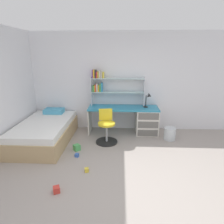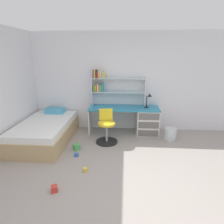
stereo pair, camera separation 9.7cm
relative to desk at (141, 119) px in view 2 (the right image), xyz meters
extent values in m
cube|color=#9E938C|center=(-0.47, -2.37, -0.40)|extent=(5.91, 6.38, 0.02)
cube|color=silver|center=(-0.47, 0.35, 0.91)|extent=(5.91, 0.06, 2.61)
cube|color=teal|center=(-0.47, 0.00, 0.30)|extent=(1.82, 0.60, 0.04)
cube|color=silver|center=(0.16, 0.00, -0.06)|extent=(0.56, 0.57, 0.66)
cube|color=silver|center=(-1.36, 0.00, -0.06)|extent=(0.03, 0.54, 0.66)
cube|color=#64625E|center=(0.16, -0.29, -0.28)|extent=(0.51, 0.01, 0.17)
cube|color=#64625E|center=(0.16, -0.29, -0.06)|extent=(0.51, 0.01, 0.17)
cube|color=#64625E|center=(0.16, -0.29, 0.16)|extent=(0.51, 0.01, 0.17)
cube|color=silver|center=(-1.32, 0.18, 0.69)|extent=(0.02, 0.22, 0.75)
cube|color=silver|center=(0.07, 0.18, 0.69)|extent=(0.02, 0.22, 0.75)
cube|color=silver|center=(-0.62, 0.18, 0.68)|extent=(1.37, 0.22, 0.02)
cube|color=silver|center=(-0.62, 0.18, 1.04)|extent=(1.37, 0.22, 0.02)
cube|color=#4CA559|center=(-1.26, 0.18, 0.77)|extent=(0.04, 0.13, 0.16)
cube|color=gold|center=(-1.22, 0.18, 0.78)|extent=(0.03, 0.13, 0.18)
cube|color=red|center=(-1.19, 0.18, 0.79)|extent=(0.02, 0.17, 0.20)
cube|color=beige|center=(-1.16, 0.18, 0.80)|extent=(0.03, 0.18, 0.21)
cube|color=gold|center=(-1.12, 0.18, 0.78)|extent=(0.03, 0.14, 0.17)
cube|color=#4CA559|center=(-1.08, 0.18, 0.79)|extent=(0.04, 0.15, 0.20)
cube|color=#338CBF|center=(-1.03, 0.18, 0.81)|extent=(0.03, 0.18, 0.23)
cube|color=purple|center=(-1.28, 0.18, 1.16)|extent=(0.02, 0.18, 0.21)
cube|color=gold|center=(-1.24, 0.18, 1.16)|extent=(0.04, 0.18, 0.21)
cube|color=#26262D|center=(-1.20, 0.18, 1.15)|extent=(0.03, 0.19, 0.21)
cube|color=red|center=(-1.16, 0.18, 1.13)|extent=(0.03, 0.20, 0.16)
cube|color=yellow|center=(-1.13, 0.18, 1.14)|extent=(0.03, 0.16, 0.17)
cube|color=beige|center=(-1.08, 0.18, 1.15)|extent=(0.04, 0.13, 0.20)
cube|color=beige|center=(-1.04, 0.18, 1.14)|extent=(0.03, 0.12, 0.17)
cube|color=yellow|center=(-0.99, 0.18, 1.13)|extent=(0.04, 0.14, 0.15)
cylinder|color=black|center=(0.12, 0.03, 0.32)|extent=(0.12, 0.12, 0.02)
cylinder|color=black|center=(0.12, 0.03, 0.48)|extent=(0.02, 0.02, 0.30)
cone|color=black|center=(0.20, -0.02, 0.63)|extent=(0.12, 0.11, 0.13)
cylinder|color=black|center=(-0.86, -0.64, -0.37)|extent=(0.52, 0.52, 0.03)
cylinder|color=#A5A8AD|center=(-0.86, -0.64, -0.16)|extent=(0.05, 0.05, 0.45)
cylinder|color=yellow|center=(-0.86, -0.64, 0.09)|extent=(0.40, 0.40, 0.05)
cube|color=yellow|center=(-0.89, -0.46, 0.26)|extent=(0.32, 0.10, 0.28)
cube|color=tan|center=(-2.34, -0.67, -0.21)|extent=(1.14, 1.94, 0.36)
cube|color=white|center=(-2.34, -0.67, 0.04)|extent=(1.08, 1.88, 0.14)
cube|color=#4CA5CC|center=(-2.34, 0.05, 0.17)|extent=(0.50, 0.32, 0.12)
cylinder|color=silver|center=(0.69, -0.40, -0.24)|extent=(0.29, 0.29, 0.30)
cube|color=red|center=(-1.50, -2.42, -0.34)|extent=(0.13, 0.13, 0.10)
cube|color=#479E51|center=(-1.49, -1.07, -0.32)|extent=(0.18, 0.18, 0.13)
cube|color=#3860B7|center=(-1.42, -1.35, -0.35)|extent=(0.09, 0.09, 0.07)
cube|color=gold|center=(-1.13, -1.86, -0.35)|extent=(0.09, 0.09, 0.07)
camera|label=1|loc=(-0.53, -4.86, 1.65)|focal=30.88mm
camera|label=2|loc=(-0.43, -4.85, 1.65)|focal=30.88mm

